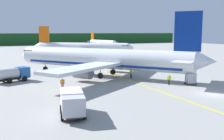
{
  "coord_description": "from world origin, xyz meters",
  "views": [
    {
      "loc": [
        -27.48,
        -26.54,
        8.56
      ],
      "look_at": [
        -8.85,
        14.27,
        2.06
      ],
      "focal_mm": 42.2,
      "sensor_mm": 36.0,
      "label": 1
    }
  ],
  "objects": [
    {
      "name": "service_truck_catering",
      "position": [
        -24.58,
        21.36,
        1.4
      ],
      "size": [
        6.41,
        4.25,
        2.4
      ],
      "color": "#2659A5",
      "rests_on": "ground"
    },
    {
      "name": "cargo_container_near",
      "position": [
        1.86,
        6.66,
        0.97
      ],
      "size": [
        2.05,
        2.05,
        2.05
      ],
      "color": "#333338",
      "rests_on": "ground"
    },
    {
      "name": "airliner_foreground",
      "position": [
        -8.16,
        20.19,
        3.39
      ],
      "size": [
        29.94,
        34.55,
        11.9
      ],
      "color": "silver",
      "rests_on": "ground"
    },
    {
      "name": "crew_loader_right",
      "position": [
        -18.19,
        11.67,
        1.01
      ],
      "size": [
        0.62,
        0.29,
        1.72
      ],
      "color": "#191E33",
      "rests_on": "ground"
    },
    {
      "name": "crew_marshaller",
      "position": [
        -4.22,
        15.9,
        1.06
      ],
      "size": [
        0.61,
        0.34,
        1.78
      ],
      "color": "#191E33",
      "rests_on": "ground"
    },
    {
      "name": "airliner_distant",
      "position": [
        8.99,
        164.99,
        1.86
      ],
      "size": [
        22.65,
        18.88,
        6.54
      ],
      "color": "silver",
      "rests_on": "ground"
    },
    {
      "name": "crew_loader_left",
      "position": [
        -1.49,
        7.99,
        0.97
      ],
      "size": [
        0.49,
        0.48,
        1.64
      ],
      "color": "#191E33",
      "rests_on": "ground"
    },
    {
      "name": "service_truck_fuel",
      "position": [
        -20.29,
        -0.93,
        1.44
      ],
      "size": [
        3.26,
        5.7,
        2.49
      ],
      "color": "silver",
      "rests_on": "ground"
    },
    {
      "name": "airliner_mid_apron",
      "position": [
        1.45,
        62.8,
        3.03
      ],
      "size": [
        31.59,
        27.02,
        10.62
      ],
      "color": "white",
      "rests_on": "ground"
    },
    {
      "name": "distant_treeline",
      "position": [
        0.0,
        153.38,
        3.81
      ],
      "size": [
        216.0,
        6.0,
        7.62
      ],
      "primitive_type": "cube",
      "color": "#19471E",
      "rests_on": "ground"
    },
    {
      "name": "ground",
      "position": [
        0.0,
        48.0,
        -0.1
      ],
      "size": [
        240.0,
        320.0,
        0.2
      ],
      "primitive_type": "cube",
      "color": "#999993"
    },
    {
      "name": "apron_guide_line",
      "position": [
        -5.62,
        15.64,
        0.01
      ],
      "size": [
        0.3,
        60.0,
        0.01
      ],
      "primitive_type": "cube",
      "color": "yellow",
      "rests_on": "ground"
    },
    {
      "name": "airliner_far_taxiway",
      "position": [
        34.14,
        123.2,
        2.31
      ],
      "size": [
        23.45,
        28.18,
        8.1
      ],
      "color": "white",
      "rests_on": "ground"
    }
  ]
}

